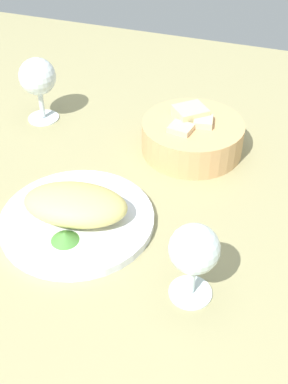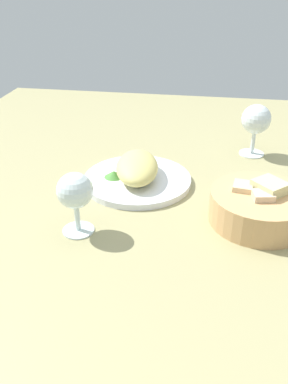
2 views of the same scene
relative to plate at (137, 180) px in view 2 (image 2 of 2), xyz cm
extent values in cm
cube|color=#9A9365|center=(-1.40, 8.75, -1.70)|extent=(140.00, 140.00, 2.00)
cylinder|color=white|center=(0.00, 0.00, 0.00)|extent=(24.24, 24.24, 1.40)
ellipsoid|color=#D1C36E|center=(0.00, 0.00, 3.21)|extent=(17.56, 11.80, 5.02)
cone|color=#478536|center=(0.65, -5.26, 1.44)|extent=(4.26, 4.26, 1.49)
cylinder|color=tan|center=(11.55, 25.69, 2.29)|extent=(18.87, 18.87, 5.99)
cube|color=beige|center=(13.33, 25.76, 4.67)|extent=(4.03, 4.33, 3.75)
cube|color=beige|center=(10.50, 27.20, 4.64)|extent=(7.50, 7.47, 5.58)
cube|color=beige|center=(10.16, 22.33, 4.36)|extent=(4.50, 4.16, 4.01)
cylinder|color=silver|center=(20.51, -7.44, -0.40)|extent=(5.92, 5.92, 0.60)
cylinder|color=silver|center=(20.51, -7.44, 2.26)|extent=(1.00, 1.00, 4.72)
sphere|color=silver|center=(20.51, -7.44, 7.91)|extent=(6.59, 6.59, 6.59)
cylinder|color=silver|center=(-20.60, 26.56, -0.40)|extent=(6.39, 6.39, 0.60)
cylinder|color=silver|center=(-20.60, 26.56, 2.52)|extent=(1.00, 1.00, 5.23)
sphere|color=silver|center=(-20.60, 26.56, 8.82)|extent=(7.37, 7.37, 7.37)
camera|label=1|loc=(28.86, -49.50, 51.97)|focal=45.58mm
camera|label=2|loc=(80.87, 14.91, 43.15)|focal=38.44mm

